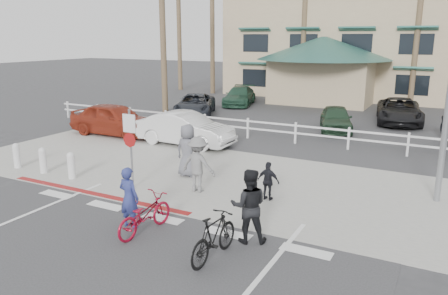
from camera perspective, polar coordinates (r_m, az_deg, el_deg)
The scene contains 30 objects.
ground at distance 11.62m, azimuth -9.76°, elevation -10.23°, with size 140.00×140.00×0.00m, color #333335.
bike_path at distance 10.28m, azimuth -16.70°, elevation -14.06°, with size 12.00×16.00×0.01m, color #333335.
sidewalk_plaza at distance 15.17m, azimuth 0.56°, elevation -4.07°, with size 22.00×7.00×0.01m, color gray.
cross_street at distance 18.68m, azimuth 6.15°, elevation -0.64°, with size 40.00×5.00×0.01m, color #333335.
parking_lot at distance 27.55m, azimuth 13.47°, elevation 3.87°, with size 50.00×16.00×0.01m, color #333335.
curb_red at distance 14.31m, azimuth -16.49°, elevation -5.82°, with size 7.00×0.25×0.02m, color maroon.
rail_fence at distance 20.23m, azimuth 9.59°, elevation 1.84°, with size 29.40×0.16×1.00m, color silver, non-canonical shape.
building at distance 39.60m, azimuth 21.74°, elevation 14.53°, with size 28.00×16.00×11.30m, color tan, non-canonical shape.
sign_post at distance 14.15m, azimuth -12.06°, elevation 0.33°, with size 0.50×0.10×2.90m, color gray, non-canonical shape.
bollard_0 at distance 15.93m, azimuth -19.31°, elevation -2.23°, with size 0.26×0.26×0.95m, color silver, non-canonical shape.
bollard_1 at distance 16.96m, azimuth -22.57°, elevation -1.56°, with size 0.26×0.26×0.95m, color silver, non-canonical shape.
bollard_2 at distance 18.04m, azimuth -25.44°, elevation -0.96°, with size 0.26×0.26×0.95m, color silver, non-canonical shape.
palm_0 at distance 41.16m, azimuth -5.97°, elevation 17.96°, with size 4.00×4.00×15.00m, color #1D461B, non-canonical shape.
palm_1 at distance 38.18m, azimuth -1.55°, elevation 16.82°, with size 4.00×4.00×13.00m, color #1D461B, non-canonical shape.
palm_3 at distance 35.03m, azimuth 10.53°, elevation 17.65°, with size 4.00×4.00×14.00m, color #1D461B, non-canonical shape.
palm_5 at distance 33.47m, azimuth 24.20°, elevation 16.00°, with size 4.00×4.00×13.00m, color #1D461B, non-canonical shape.
palm_10 at distance 28.63m, azimuth -8.06°, elevation 16.56°, with size 4.00×4.00×12.00m, color #1D461B, non-canonical shape.
bike_red at distance 11.16m, azimuth -10.32°, elevation -8.61°, with size 0.64×1.84×0.97m, color maroon.
rider_red at distance 11.43m, azimuth -12.31°, elevation -6.41°, with size 0.59×0.39×1.62m, color navy.
bike_black at distance 9.74m, azimuth -1.32°, elevation -11.58°, with size 0.50×1.76×1.06m, color black.
rider_black at distance 10.39m, azimuth 3.26°, elevation -7.63°, with size 0.88×0.69×1.81m, color black.
pedestrian_a at distance 13.72m, azimuth -3.41°, elevation -2.23°, with size 1.15×0.66×1.78m, color slate.
pedestrian_child at distance 13.12m, azimuth 5.81°, elevation -4.40°, with size 0.70×0.29×1.19m, color black.
pedestrian_b at distance 15.26m, azimuth -4.77°, elevation -0.39°, with size 0.91×0.59×1.86m, color slate.
car_white_sedan at distance 19.78m, azimuth -5.04°, elevation 2.43°, with size 1.58×4.53×1.49m, color silver.
car_red_compact at distance 22.43m, azimuth -14.11°, elevation 3.61°, with size 1.89×4.70×1.60m, color maroon.
lot_car_0 at distance 27.48m, azimuth -3.79°, elevation 5.60°, with size 2.19×4.75×1.32m, color #20242B.
lot_car_2 at distance 23.50m, azimuth 14.39°, elevation 3.69°, with size 1.54×3.83×1.31m, color #203926.
lot_car_4 at distance 31.58m, azimuth 2.04°, elevation 6.73°, with size 1.82×4.49×1.30m, color #214533.
lot_car_5 at distance 26.77m, azimuth 21.93°, elevation 4.46°, with size 2.33×5.06×1.41m, color black.
Camera 1 is at (6.54, -8.33, 4.77)m, focal length 35.00 mm.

